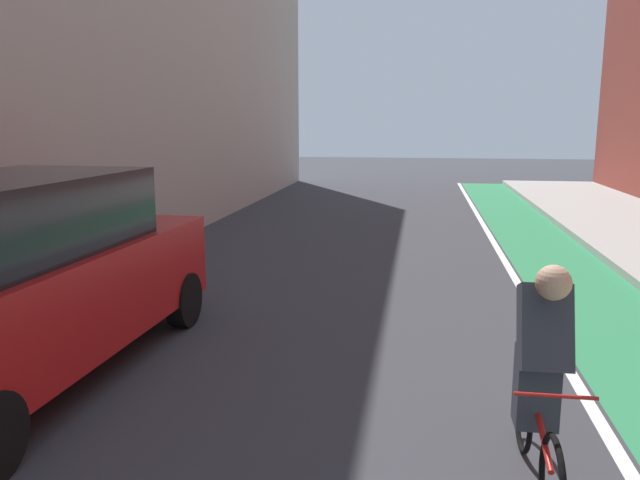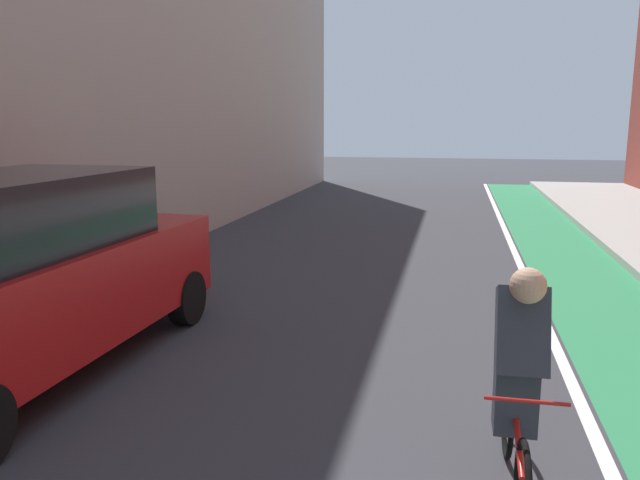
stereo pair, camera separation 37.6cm
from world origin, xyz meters
name	(u,v)px [view 2 (the right image)]	position (x,y,z in m)	size (l,w,h in m)	color
ground_plane	(358,322)	(0.00, 12.37, 0.00)	(72.05, 72.05, 0.00)	#38383D
bike_lane_paint	(596,294)	(3.18, 14.37, 0.00)	(1.60, 32.75, 0.00)	#2D8451
lane_divider_stripe	(531,291)	(2.28, 14.37, 0.00)	(0.12, 32.75, 0.00)	white
parked_suv_red	(24,273)	(-2.93, 10.11, 1.02)	(1.97, 4.61, 1.98)	red
cyclist_mid	(518,381)	(1.56, 8.95, 0.81)	(0.48, 1.70, 1.60)	black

